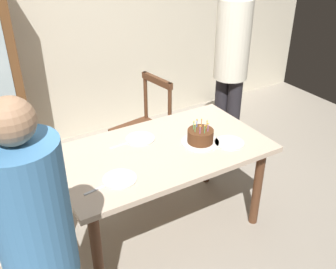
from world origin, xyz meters
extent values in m
plane|color=#9E9384|center=(0.00, 0.00, 0.00)|extent=(6.40, 6.40, 0.00)
cube|color=beige|center=(0.00, 1.85, 1.30)|extent=(6.40, 0.10, 2.60)
cube|color=beige|center=(0.00, 0.00, 0.72)|extent=(1.54, 0.87, 0.04)
cylinder|color=#56331E|center=(-0.67, -0.33, 0.35)|extent=(0.07, 0.07, 0.70)
cylinder|color=#56331E|center=(0.67, -0.33, 0.35)|extent=(0.07, 0.07, 0.70)
cylinder|color=#56331E|center=(-0.67, 0.33, 0.35)|extent=(0.07, 0.07, 0.70)
cylinder|color=#56331E|center=(0.67, 0.33, 0.35)|extent=(0.07, 0.07, 0.70)
cylinder|color=silver|center=(0.28, -0.08, 0.75)|extent=(0.28, 0.28, 0.01)
cylinder|color=#563019|center=(0.28, -0.08, 0.80)|extent=(0.19, 0.19, 0.10)
cylinder|color=yellow|center=(0.33, -0.08, 0.88)|extent=(0.01, 0.01, 0.05)
sphere|color=#FFC64C|center=(0.33, -0.08, 0.91)|extent=(0.01, 0.01, 0.01)
cylinder|color=#F2994C|center=(0.31, -0.04, 0.88)|extent=(0.01, 0.01, 0.05)
sphere|color=#FFC64C|center=(0.31, -0.04, 0.91)|extent=(0.01, 0.01, 0.01)
cylinder|color=#4C7FE5|center=(0.28, -0.03, 0.88)|extent=(0.01, 0.01, 0.05)
sphere|color=#FFC64C|center=(0.28, -0.03, 0.91)|extent=(0.01, 0.01, 0.01)
cylinder|color=#66CC72|center=(0.24, -0.04, 0.88)|extent=(0.01, 0.01, 0.05)
sphere|color=#FFC64C|center=(0.24, -0.04, 0.91)|extent=(0.01, 0.01, 0.01)
cylinder|color=#66CC72|center=(0.23, -0.08, 0.88)|extent=(0.01, 0.01, 0.05)
sphere|color=#FFC64C|center=(0.23, -0.08, 0.91)|extent=(0.01, 0.01, 0.01)
cylinder|color=#D872CC|center=(0.25, -0.12, 0.88)|extent=(0.01, 0.01, 0.05)
sphere|color=#FFC64C|center=(0.25, -0.12, 0.91)|extent=(0.01, 0.01, 0.01)
cylinder|color=#66CC72|center=(0.28, -0.13, 0.88)|extent=(0.01, 0.01, 0.05)
sphere|color=#FFC64C|center=(0.28, -0.13, 0.91)|extent=(0.01, 0.01, 0.01)
cylinder|color=#D872CC|center=(0.31, -0.12, 0.88)|extent=(0.01, 0.01, 0.05)
sphere|color=#FFC64C|center=(0.31, -0.12, 0.91)|extent=(0.01, 0.01, 0.01)
cylinder|color=silver|center=(-0.42, -0.20, 0.75)|extent=(0.22, 0.22, 0.01)
cylinder|color=silver|center=(-0.08, 0.20, 0.75)|extent=(0.22, 0.22, 0.01)
cylinder|color=silver|center=(0.46, -0.20, 0.75)|extent=(0.22, 0.22, 0.01)
cube|color=silver|center=(-0.58, -0.22, 0.75)|extent=(0.18, 0.05, 0.01)
cube|color=silver|center=(-0.24, 0.19, 0.75)|extent=(0.18, 0.02, 0.01)
cube|color=silver|center=(0.30, -0.18, 0.75)|extent=(0.18, 0.04, 0.01)
cube|color=#56331E|center=(0.20, 0.75, 0.45)|extent=(0.51, 0.51, 0.05)
cylinder|color=#56331E|center=(0.01, 0.89, 0.21)|extent=(0.04, 0.04, 0.42)
cylinder|color=#56331E|center=(0.06, 0.56, 0.21)|extent=(0.04, 0.04, 0.42)
cylinder|color=#56331E|center=(0.34, 0.95, 0.21)|extent=(0.04, 0.04, 0.42)
cylinder|color=#56331E|center=(0.40, 0.61, 0.21)|extent=(0.04, 0.04, 0.42)
cylinder|color=#56331E|center=(0.37, 0.96, 0.70)|extent=(0.04, 0.04, 0.50)
cylinder|color=#56331E|center=(0.43, 0.61, 0.70)|extent=(0.04, 0.04, 0.50)
cube|color=#56331E|center=(0.40, 0.79, 0.92)|extent=(0.10, 0.40, 0.06)
cube|color=beige|center=(-1.07, -0.05, 0.45)|extent=(0.47, 0.47, 0.05)
cylinder|color=#56331E|center=(-0.89, 0.10, 0.21)|extent=(0.04, 0.04, 0.42)
cylinder|color=#4C8CC6|center=(-1.03, -0.73, 1.14)|extent=(0.32, 0.32, 0.67)
sphere|color=tan|center=(-1.03, -0.73, 1.56)|extent=(0.18, 0.18, 0.18)
cylinder|color=#262328|center=(1.07, 0.67, 0.43)|extent=(0.14, 0.14, 0.87)
cylinder|color=#262328|center=(1.14, 0.56, 0.43)|extent=(0.14, 0.14, 0.87)
cylinder|color=silver|center=(1.10, 0.62, 1.23)|extent=(0.32, 0.32, 0.72)
camera|label=1|loc=(-1.17, -2.05, 2.19)|focal=40.89mm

